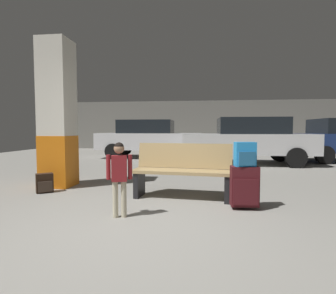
% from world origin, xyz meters
% --- Properties ---
extents(ground_plane, '(18.00, 18.00, 0.10)m').
position_xyz_m(ground_plane, '(0.00, 4.00, -0.05)').
color(ground_plane, gray).
extents(garage_back_wall, '(18.00, 0.12, 2.80)m').
position_xyz_m(garage_back_wall, '(0.00, 12.86, 1.40)').
color(garage_back_wall, slate).
rests_on(garage_back_wall, ground_plane).
extents(structural_pillar, '(0.57, 0.57, 2.85)m').
position_xyz_m(structural_pillar, '(-2.06, 2.18, 1.42)').
color(structural_pillar, orange).
rests_on(structural_pillar, ground_plane).
extents(bench, '(1.64, 0.68, 0.89)m').
position_xyz_m(bench, '(0.43, 1.57, 0.44)').
color(bench, tan).
rests_on(bench, ground_plane).
extents(suitcase, '(0.39, 0.25, 0.60)m').
position_xyz_m(suitcase, '(1.34, 1.02, 0.32)').
color(suitcase, '#471419').
rests_on(suitcase, ground_plane).
extents(backpack_bright, '(0.30, 0.23, 0.34)m').
position_xyz_m(backpack_bright, '(1.34, 1.02, 0.77)').
color(backpack_bright, '#268CD8').
rests_on(backpack_bright, suitcase).
extents(child, '(0.32, 0.19, 0.96)m').
position_xyz_m(child, '(-0.29, 0.47, 0.59)').
color(child, beige).
rests_on(child, ground_plane).
extents(backpack_dark_floor, '(0.32, 0.31, 0.34)m').
position_xyz_m(backpack_dark_floor, '(-2.03, 1.63, 0.17)').
color(backpack_dark_floor, black).
rests_on(backpack_dark_floor, ground_plane).
extents(parked_car_near, '(4.12, 1.84, 1.51)m').
position_xyz_m(parked_car_near, '(2.26, 6.23, 0.81)').
color(parked_car_near, silver).
rests_on(parked_car_near, ground_plane).
extents(parked_car_far, '(4.10, 1.80, 1.51)m').
position_xyz_m(parked_car_far, '(-1.32, 7.87, 0.81)').
color(parked_car_far, silver).
rests_on(parked_car_far, ground_plane).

